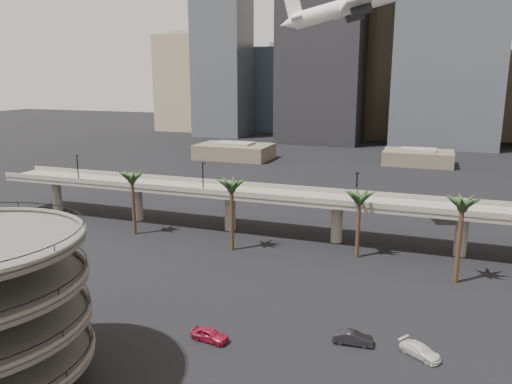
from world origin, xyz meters
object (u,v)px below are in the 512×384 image
(car_a, at_px, (210,335))
(car_b, at_px, (353,338))
(overpass, at_px, (282,200))
(airborne_jet, at_px, (357,4))
(car_c, at_px, (420,351))

(car_a, bearing_deg, car_b, -65.07)
(overpass, relative_size, airborne_jet, 4.14)
(overpass, height_order, car_a, overpass)
(airborne_jet, relative_size, car_c, 6.37)
(airborne_jet, distance_m, car_b, 68.48)
(overpass, relative_size, car_a, 27.64)
(airborne_jet, bearing_deg, car_b, -95.29)
(overpass, height_order, airborne_jet, airborne_jet)
(car_b, bearing_deg, overpass, 24.35)
(airborne_jet, bearing_deg, car_a, -112.53)
(overpass, distance_m, car_b, 42.25)
(car_c, bearing_deg, overpass, 70.53)
(overpass, distance_m, airborne_jet, 41.83)
(car_a, bearing_deg, car_c, -70.63)
(car_a, bearing_deg, airborne_jet, 0.62)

